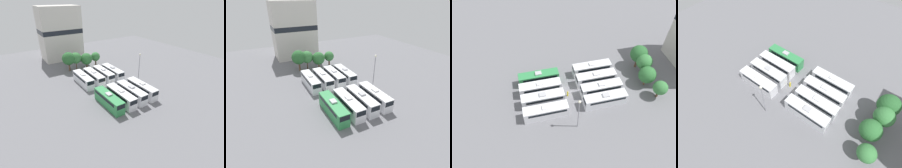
% 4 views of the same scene
% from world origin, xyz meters
% --- Properties ---
extents(ground_plane, '(111.17, 111.17, 0.00)m').
position_xyz_m(ground_plane, '(0.00, 0.00, 0.00)').
color(ground_plane, slate).
extents(bus_0, '(2.54, 10.24, 3.58)m').
position_xyz_m(bus_0, '(-5.28, -7.23, 1.77)').
color(bus_0, '#338C4C').
rests_on(bus_0, ground_plane).
extents(bus_1, '(2.54, 10.24, 3.58)m').
position_xyz_m(bus_1, '(-1.75, -7.41, 1.77)').
color(bus_1, silver).
rests_on(bus_1, ground_plane).
extents(bus_2, '(2.54, 10.24, 3.58)m').
position_xyz_m(bus_2, '(1.76, -7.32, 1.77)').
color(bus_2, silver).
rests_on(bus_2, ground_plane).
extents(bus_3, '(2.54, 10.24, 3.58)m').
position_xyz_m(bus_3, '(5.46, -7.29, 1.77)').
color(bus_3, silver).
rests_on(bus_3, ground_plane).
extents(bus_4, '(2.54, 10.24, 3.58)m').
position_xyz_m(bus_4, '(-5.41, 7.08, 1.77)').
color(bus_4, silver).
rests_on(bus_4, ground_plane).
extents(bus_5, '(2.54, 10.24, 3.58)m').
position_xyz_m(bus_5, '(-1.77, 7.02, 1.77)').
color(bus_5, silver).
rests_on(bus_5, ground_plane).
extents(bus_6, '(2.54, 10.24, 3.58)m').
position_xyz_m(bus_6, '(1.83, 7.16, 1.77)').
color(bus_6, silver).
rests_on(bus_6, ground_plane).
extents(bus_7, '(2.54, 10.24, 3.58)m').
position_xyz_m(bus_7, '(5.28, 6.94, 1.77)').
color(bus_7, silver).
rests_on(bus_7, ground_plane).
extents(worker_person, '(0.36, 0.36, 1.76)m').
position_xyz_m(worker_person, '(0.80, -1.09, 0.82)').
color(worker_person, gold).
rests_on(worker_person, ground_plane).
extents(light_pole, '(0.60, 0.60, 9.42)m').
position_xyz_m(light_pole, '(9.77, -1.06, 6.22)').
color(light_pole, gray).
rests_on(light_pole, ground_plane).
extents(tree_0, '(4.60, 4.60, 7.00)m').
position_xyz_m(tree_0, '(-4.92, 19.84, 4.67)').
color(tree_0, brown).
rests_on(tree_0, ground_plane).
extents(tree_1, '(4.10, 4.10, 6.37)m').
position_xyz_m(tree_1, '(-2.11, 20.07, 4.30)').
color(tree_1, brown).
rests_on(tree_1, ground_plane).
extents(tree_2, '(4.32, 4.32, 5.71)m').
position_xyz_m(tree_2, '(1.70, 19.14, 3.54)').
color(tree_2, brown).
rests_on(tree_2, ground_plane).
extents(tree_3, '(3.49, 3.49, 5.06)m').
position_xyz_m(tree_3, '(6.15, 20.30, 3.29)').
color(tree_3, brown).
rests_on(tree_3, ground_plane).
extents(depot_building, '(16.05, 9.98, 21.27)m').
position_xyz_m(depot_building, '(-1.77, 35.63, 10.72)').
color(depot_building, beige).
rests_on(depot_building, ground_plane).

